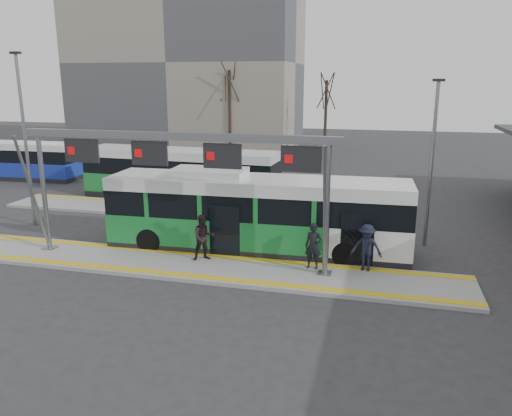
% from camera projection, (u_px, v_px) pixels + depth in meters
% --- Properties ---
extents(ground, '(120.00, 120.00, 0.00)m').
position_uv_depth(ground, '(186.00, 267.00, 20.01)').
color(ground, '#2D2D30').
rests_on(ground, ground).
extents(platform_main, '(22.00, 3.00, 0.15)m').
position_uv_depth(platform_main, '(186.00, 265.00, 19.99)').
color(platform_main, gray).
rests_on(platform_main, ground).
extents(platform_second, '(20.00, 3.00, 0.15)m').
position_uv_depth(platform_second, '(174.00, 210.00, 28.45)').
color(platform_second, gray).
rests_on(platform_second, ground).
extents(tactile_main, '(22.00, 2.65, 0.02)m').
position_uv_depth(tactile_main, '(186.00, 263.00, 19.97)').
color(tactile_main, yellow).
rests_on(tactile_main, platform_main).
extents(tactile_second, '(20.00, 0.35, 0.02)m').
position_uv_depth(tactile_second, '(181.00, 204.00, 29.51)').
color(tactile_second, yellow).
rests_on(tactile_second, platform_second).
extents(gantry, '(13.00, 1.68, 5.20)m').
position_uv_depth(gantry, '(177.00, 160.00, 19.26)').
color(gantry, slate).
rests_on(gantry, platform_main).
extents(apartment_block, '(24.50, 12.50, 18.40)m').
position_uv_depth(apartment_block, '(188.00, 62.00, 54.84)').
color(apartment_block, gray).
rests_on(apartment_block, ground).
extents(hero_bus, '(13.02, 3.22, 3.55)m').
position_uv_depth(hero_bus, '(256.00, 215.00, 21.61)').
color(hero_bus, black).
rests_on(hero_bus, ground).
extents(bg_bus_green, '(12.54, 3.26, 3.10)m').
position_uv_depth(bg_bus_green, '(181.00, 175.00, 31.27)').
color(bg_bus_green, black).
rests_on(bg_bus_green, ground).
extents(bg_bus_blue, '(10.70, 2.75, 2.77)m').
position_uv_depth(bg_bus_blue, '(11.00, 161.00, 37.76)').
color(bg_bus_blue, black).
rests_on(bg_bus_blue, ground).
extents(passenger_a, '(0.68, 0.47, 1.80)m').
position_uv_depth(passenger_a, '(313.00, 246.00, 19.29)').
color(passenger_a, black).
rests_on(passenger_a, platform_main).
extents(passenger_b, '(1.16, 1.09, 1.89)m').
position_uv_depth(passenger_b, '(204.00, 238.00, 20.21)').
color(passenger_b, black).
rests_on(passenger_b, platform_main).
extents(passenger_c, '(1.26, 0.81, 1.84)m').
position_uv_depth(passenger_c, '(366.00, 248.00, 19.06)').
color(passenger_c, black).
rests_on(passenger_c, platform_main).
extents(tree_left, '(1.40, 1.40, 9.31)m').
position_uv_depth(tree_left, '(229.00, 82.00, 48.08)').
color(tree_left, '#382B21').
rests_on(tree_left, ground).
extents(tree_mid, '(1.40, 1.40, 8.25)m').
position_uv_depth(tree_mid, '(326.00, 91.00, 46.64)').
color(tree_mid, '#382B21').
rests_on(tree_mid, ground).
extents(tree_far, '(1.40, 1.40, 7.26)m').
position_uv_depth(tree_far, '(131.00, 98.00, 52.11)').
color(tree_far, '#382B21').
rests_on(tree_far, ground).
extents(lamp_west, '(0.50, 0.25, 8.61)m').
position_uv_depth(lamp_west, '(25.00, 137.00, 24.73)').
color(lamp_west, slate).
rests_on(lamp_west, ground).
extents(lamp_east, '(0.50, 0.25, 7.34)m').
position_uv_depth(lamp_east, '(432.00, 160.00, 21.72)').
color(lamp_east, slate).
rests_on(lamp_east, ground).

